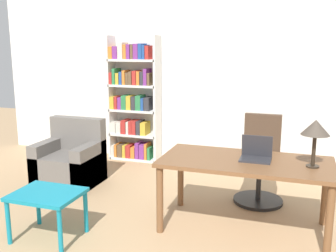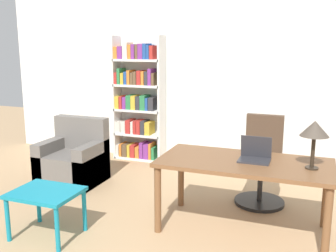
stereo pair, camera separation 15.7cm
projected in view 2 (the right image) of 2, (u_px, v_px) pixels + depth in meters
The scene contains 8 objects.
wall_back at pixel (236, 80), 5.91m from camera, with size 8.00×0.06×2.70m.
desk at pixel (244, 170), 3.93m from camera, with size 1.70×0.84×0.73m.
laptop at pixel (255, 155), 3.91m from camera, with size 0.31×0.23×0.24m.
table_lamp at pixel (315, 130), 3.59m from camera, with size 0.26×0.26×0.46m.
office_chair at pixel (262, 167), 4.69m from camera, with size 0.59×0.59×1.05m.
side_table_blue at pixel (46, 198), 3.85m from camera, with size 0.64×0.52×0.47m.
armchair at pixel (73, 161), 5.41m from camera, with size 0.80×0.70×0.87m.
bookshelf at pixel (137, 102), 6.36m from camera, with size 0.83×0.28×2.01m.
Camera 2 is at (1.15, -1.37, 1.88)m, focal length 42.00 mm.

